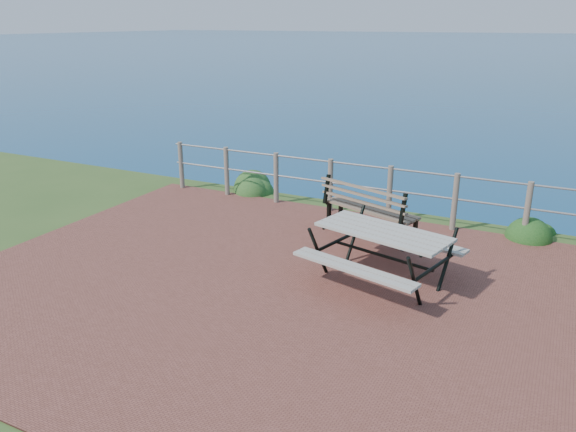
% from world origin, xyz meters
% --- Properties ---
extents(ground, '(10.00, 7.00, 0.12)m').
position_xyz_m(ground, '(0.00, 0.00, 0.00)').
color(ground, brown).
rests_on(ground, ground).
extents(ocean, '(1200.00, 1200.00, 0.00)m').
position_xyz_m(ocean, '(0.00, 200.00, 0.00)').
color(ocean, '#135975').
rests_on(ocean, ground).
extents(safety_railing, '(9.40, 0.10, 1.00)m').
position_xyz_m(safety_railing, '(0.00, 3.35, 0.57)').
color(safety_railing, '#6B5B4C').
rests_on(safety_railing, ground).
extents(picnic_table, '(1.91, 1.52, 0.76)m').
position_xyz_m(picnic_table, '(0.67, 0.81, 0.48)').
color(picnic_table, '#9C988C').
rests_on(picnic_table, ground).
extents(park_bench, '(1.73, 0.95, 0.95)m').
position_xyz_m(park_bench, '(-0.04, 2.44, 0.63)').
color(park_bench, brown).
rests_on(park_bench, ground).
extents(shrub_lip_west, '(0.84, 0.84, 0.60)m').
position_xyz_m(shrub_lip_west, '(-3.05, 3.90, 0.00)').
color(shrub_lip_west, '#1E501E').
rests_on(shrub_lip_west, ground).
extents(shrub_lip_east, '(0.78, 0.78, 0.53)m').
position_xyz_m(shrub_lip_east, '(2.48, 3.74, 0.00)').
color(shrub_lip_east, '#123D15').
rests_on(shrub_lip_east, ground).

